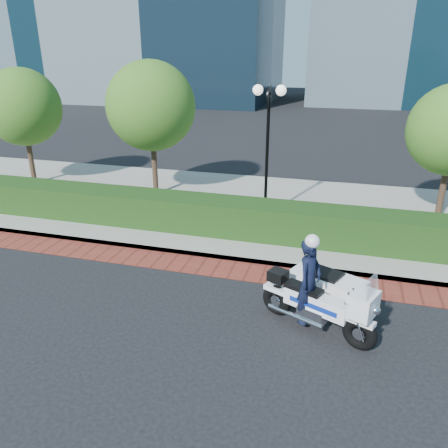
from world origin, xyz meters
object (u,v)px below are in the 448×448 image
(police_motorcycle, at_px, (321,291))
(tree_b, at_px, (151,106))
(tree_a, at_px, (22,107))
(lamppost, at_px, (268,132))

(police_motorcycle, bearing_deg, tree_b, 158.89)
(tree_a, bearing_deg, lamppost, -7.41)
(tree_a, height_order, police_motorcycle, tree_a)
(lamppost, bearing_deg, police_motorcycle, -67.97)
(tree_a, bearing_deg, police_motorcycle, -28.77)
(tree_a, distance_m, tree_b, 5.50)
(tree_a, height_order, tree_b, tree_b)
(lamppost, bearing_deg, tree_a, 172.59)
(tree_a, xyz_separation_m, tree_b, (5.50, 0.00, 0.21))
(police_motorcycle, bearing_deg, lamppost, 135.96)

